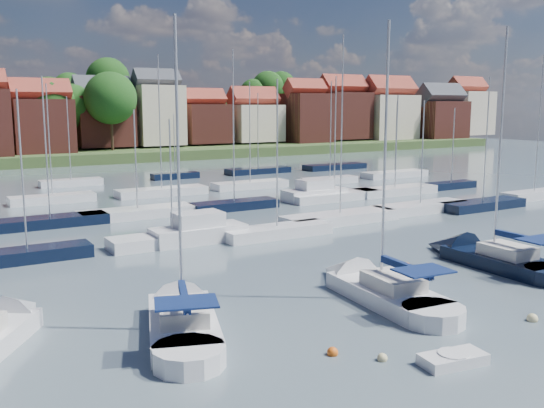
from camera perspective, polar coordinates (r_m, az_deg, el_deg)
ground at (r=65.31m, az=-9.80°, el=0.34°), size 260.00×260.00×0.00m
sailboat_left at (r=28.68m, az=-8.54°, el=-10.46°), size 6.30×11.31×14.93m
sailboat_centre at (r=33.03m, az=9.37°, el=-7.81°), size 4.01×11.50×15.33m
sailboat_navy at (r=41.23m, az=19.20°, el=-4.77°), size 3.38×11.53×15.86m
tender at (r=25.33m, az=16.66°, el=-13.83°), size 2.77×1.59×0.57m
buoy_b at (r=25.15m, az=10.34°, el=-14.29°), size 0.41×0.41×0.41m
buoy_c at (r=25.39m, az=5.72°, el=-13.95°), size 0.46×0.46×0.46m
buoy_d at (r=31.38m, az=23.29°, el=-10.07°), size 0.51×0.51×0.51m
buoy_e at (r=38.78m, az=12.59°, el=-5.88°), size 0.47×0.47×0.47m
marina_field at (r=61.54m, az=-6.53°, el=0.28°), size 79.62×41.41×15.93m
far_shore_town at (r=155.12m, az=-21.59°, el=6.64°), size 212.46×90.00×22.27m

